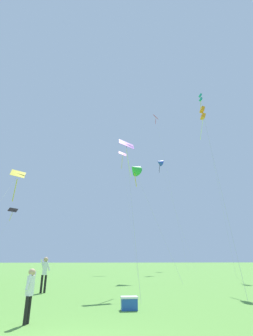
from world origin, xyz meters
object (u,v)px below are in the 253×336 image
Objects in this scene: kite_pink_low at (123,159)px; kite_black_large at (12,212)px; kite_green_small at (135,169)px; kite_yellow_diamond at (16,180)px; picnic_cooler at (129,303)px; kite_blue_delta at (160,162)px; person_with_spool at (45,271)px; kite_teal_box at (201,99)px; person_child_small at (30,290)px; kite_orange_box at (203,115)px; kite_red_high at (157,125)px; kite_purple_streamer at (127,151)px.

kite_black_large is (-19.30, 8.77, -7.89)m from kite_pink_low.
kite_green_small is 11.99m from kite_yellow_diamond.
kite_pink_low reaches higher than kite_yellow_diamond.
kite_blue_delta is at bearing 73.04° from picnic_cooler.
kite_yellow_diamond reaches higher than person_with_spool.
person_child_small is at bearing -126.82° from kite_teal_box.
kite_pink_low is at bearing 48.97° from kite_yellow_diamond.
kite_yellow_diamond is 0.72× the size of kite_orange_box.
kite_orange_box reaches higher than person_with_spool.
kite_red_high is (26.89, -3.85, 17.72)m from kite_black_large.
kite_yellow_diamond is 23.88m from kite_black_large.
person_child_small is (6.22, -16.86, -8.33)m from kite_yellow_diamond.
kite_blue_delta is 12.37× the size of person_with_spool.
kite_teal_box reaches higher than kite_black_large.
kite_blue_delta is at bearing 69.86° from person_child_small.
kite_orange_box is (5.08, -6.43, 2.97)m from kite_green_small.
kite_orange_box is at bearing -98.06° from kite_blue_delta.
kite_purple_streamer is 9.04m from person_with_spool.
kite_teal_box is 26.49m from kite_purple_streamer.
kite_teal_box reaches higher than picnic_cooler.
kite_teal_box is at bearing 30.83° from kite_green_small.
kite_yellow_diamond is at bearing -131.03° from kite_pink_low.
kite_teal_box is 34.41m from person_with_spool.
kite_orange_box reaches higher than kite_yellow_diamond.
kite_green_small is 7.97× the size of person_child_small.
person_with_spool is (-14.45, -28.63, -26.49)m from kite_red_high.
person_child_small is (-5.98, -30.89, -16.89)m from kite_pink_low.
kite_purple_streamer is (17.10, -31.90, -1.04)m from kite_black_large.
kite_yellow_diamond reaches higher than picnic_cooler.
kite_black_large reaches higher than person_child_small.
kite_purple_streamer reaches higher than picnic_cooler.
kite_red_high is (-3.87, 12.51, 2.23)m from kite_teal_box.
kite_green_small is 14.72m from person_with_spool.
kite_blue_delta reaches higher than kite_black_large.
kite_purple_streamer is at bearing -61.80° from kite_black_large.
kite_green_small is at bearing -50.95° from kite_black_large.
kite_red_high reaches higher than kite_green_small.
person_child_small is at bearing -110.76° from kite_red_high.
kite_green_small is at bearing -112.04° from kite_red_high.
kite_blue_delta is at bearing 73.83° from kite_red_high.
person_child_small is at bearing -69.75° from kite_yellow_diamond.
kite_blue_delta reaches higher than person_child_small.
kite_purple_streamer is at bearing -108.71° from kite_blue_delta.
kite_orange_box reaches higher than kite_black_large.
kite_orange_box is 19.38m from person_child_small.
kite_purple_streamer is 6.93× the size of person_child_small.
kite_teal_box is 13.28m from kite_red_high.
kite_pink_low is 10.72× the size of person_with_spool.
kite_blue_delta reaches higher than kite_green_small.
kite_green_small is 8.72m from kite_orange_box.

